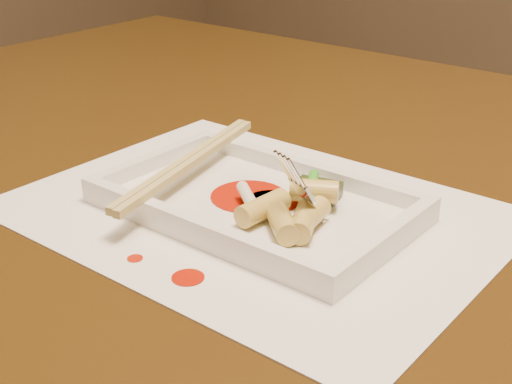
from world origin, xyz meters
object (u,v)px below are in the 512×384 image
Objects in this scene: plate_base at (256,207)px; chopstick_a at (185,161)px; fork at (342,132)px; table at (321,257)px; placemat at (256,212)px.

chopstick_a is (-0.08, 0.00, 0.02)m from plate_base.
fork is at bearing 6.75° from chopstick_a.
table is at bearing 94.88° from plate_base.
chopstick_a is at bearing 180.00° from plate_base.
placemat is 0.00m from plate_base.
fork reaches higher than chopstick_a.
chopstick_a is at bearing 180.00° from placemat.
fork reaches higher than plate_base.
placemat is at bearing 0.00° from chopstick_a.
plate_base is at bearing -165.58° from fork.
plate_base is at bearing -85.12° from table.
plate_base is 0.08m from chopstick_a.
fork reaches higher than table.
fork is (0.15, 0.02, 0.06)m from chopstick_a.
placemat is 1.73× the size of chopstick_a.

